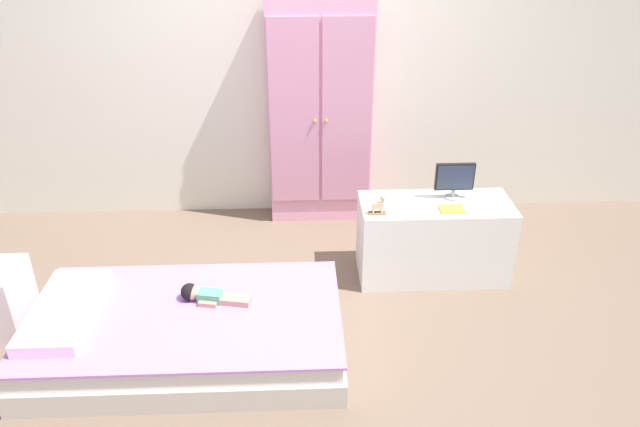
{
  "coord_description": "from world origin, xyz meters",
  "views": [
    {
      "loc": [
        0.03,
        -2.77,
        2.23
      ],
      "look_at": [
        0.16,
        0.39,
        0.56
      ],
      "focal_mm": 33.52,
      "sensor_mm": 36.0,
      "label": 1
    }
  ],
  "objects_px": {
    "book_yellow": "(452,209)",
    "bed": "(189,331)",
    "wardrobe": "(320,115)",
    "tv_monitor": "(455,179)",
    "doll": "(202,294)",
    "tv_stand": "(433,239)",
    "rocking_horse_toy": "(379,205)"
  },
  "relations": [
    {
      "from": "bed",
      "to": "wardrobe",
      "type": "distance_m",
      "value": 1.89
    },
    {
      "from": "bed",
      "to": "tv_stand",
      "type": "height_order",
      "value": "tv_stand"
    },
    {
      "from": "doll",
      "to": "wardrobe",
      "type": "bearing_deg",
      "value": 63.99
    },
    {
      "from": "doll",
      "to": "tv_monitor",
      "type": "relative_size",
      "value": 1.57
    },
    {
      "from": "doll",
      "to": "tv_stand",
      "type": "distance_m",
      "value": 1.54
    },
    {
      "from": "bed",
      "to": "doll",
      "type": "height_order",
      "value": "doll"
    },
    {
      "from": "bed",
      "to": "doll",
      "type": "xyz_separation_m",
      "value": [
        0.08,
        0.11,
        0.17
      ]
    },
    {
      "from": "doll",
      "to": "tv_monitor",
      "type": "distance_m",
      "value": 1.71
    },
    {
      "from": "tv_monitor",
      "to": "rocking_horse_toy",
      "type": "relative_size",
      "value": 1.92
    },
    {
      "from": "doll",
      "to": "bed",
      "type": "bearing_deg",
      "value": -126.03
    },
    {
      "from": "tv_stand",
      "to": "book_yellow",
      "type": "relative_size",
      "value": 6.4
    },
    {
      "from": "rocking_horse_toy",
      "to": "book_yellow",
      "type": "relative_size",
      "value": 0.86
    },
    {
      "from": "tv_stand",
      "to": "rocking_horse_toy",
      "type": "xyz_separation_m",
      "value": [
        -0.39,
        -0.12,
        0.32
      ]
    },
    {
      "from": "tv_stand",
      "to": "bed",
      "type": "bearing_deg",
      "value": -154.72
    },
    {
      "from": "tv_stand",
      "to": "tv_monitor",
      "type": "xyz_separation_m",
      "value": [
        0.12,
        0.07,
        0.4
      ]
    },
    {
      "from": "book_yellow",
      "to": "rocking_horse_toy",
      "type": "bearing_deg",
      "value": -176.22
    },
    {
      "from": "doll",
      "to": "tv_monitor",
      "type": "height_order",
      "value": "tv_monitor"
    },
    {
      "from": "tv_stand",
      "to": "rocking_horse_toy",
      "type": "distance_m",
      "value": 0.52
    },
    {
      "from": "book_yellow",
      "to": "tv_monitor",
      "type": "bearing_deg",
      "value": 74.85
    },
    {
      "from": "wardrobe",
      "to": "rocking_horse_toy",
      "type": "bearing_deg",
      "value": -72.23
    },
    {
      "from": "doll",
      "to": "book_yellow",
      "type": "bearing_deg",
      "value": 18.73
    },
    {
      "from": "tv_monitor",
      "to": "rocking_horse_toy",
      "type": "height_order",
      "value": "tv_monitor"
    },
    {
      "from": "tv_stand",
      "to": "rocking_horse_toy",
      "type": "relative_size",
      "value": 7.42
    },
    {
      "from": "bed",
      "to": "tv_stand",
      "type": "xyz_separation_m",
      "value": [
        1.49,
        0.7,
        0.14
      ]
    },
    {
      "from": "book_yellow",
      "to": "bed",
      "type": "bearing_deg",
      "value": -158.69
    },
    {
      "from": "rocking_horse_toy",
      "to": "book_yellow",
      "type": "bearing_deg",
      "value": 3.78
    },
    {
      "from": "rocking_horse_toy",
      "to": "tv_monitor",
      "type": "bearing_deg",
      "value": 21.28
    },
    {
      "from": "tv_stand",
      "to": "book_yellow",
      "type": "distance_m",
      "value": 0.29
    },
    {
      "from": "bed",
      "to": "tv_monitor",
      "type": "xyz_separation_m",
      "value": [
        1.61,
        0.78,
        0.53
      ]
    },
    {
      "from": "wardrobe",
      "to": "tv_monitor",
      "type": "bearing_deg",
      "value": -43.99
    },
    {
      "from": "tv_stand",
      "to": "book_yellow",
      "type": "height_order",
      "value": "book_yellow"
    },
    {
      "from": "bed",
      "to": "wardrobe",
      "type": "xyz_separation_m",
      "value": [
        0.79,
        1.57,
        0.7
      ]
    }
  ]
}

